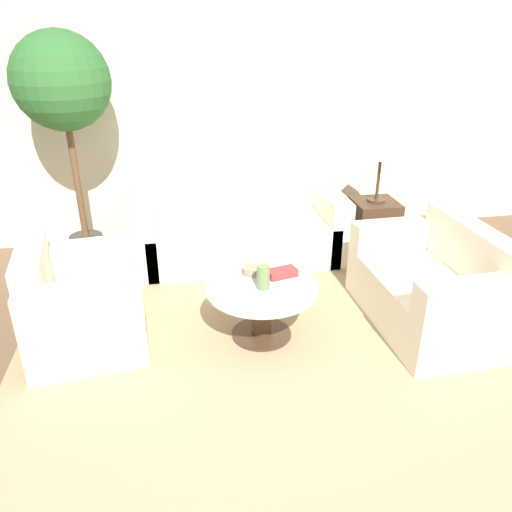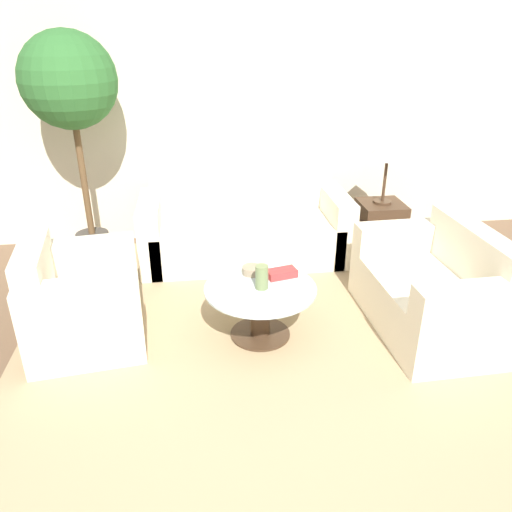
# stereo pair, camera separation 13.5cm
# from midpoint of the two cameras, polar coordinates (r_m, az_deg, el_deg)

# --- Properties ---
(ground_plane) EXTENTS (14.00, 14.00, 0.00)m
(ground_plane) POSITION_cam_midpoint_polar(r_m,az_deg,el_deg) (3.20, 1.28, -17.46)
(ground_plane) COLOR brown
(wall_back) EXTENTS (10.00, 0.06, 2.60)m
(wall_back) POSITION_cam_midpoint_polar(r_m,az_deg,el_deg) (5.30, -4.69, 15.75)
(wall_back) COLOR beige
(wall_back) RESTS_ON ground_plane
(rug) EXTENTS (3.60, 3.75, 0.01)m
(rug) POSITION_cam_midpoint_polar(r_m,az_deg,el_deg) (3.85, -0.39, -8.95)
(rug) COLOR tan
(rug) RESTS_ON ground_plane
(sofa_main) EXTENTS (2.01, 0.85, 0.82)m
(sofa_main) POSITION_cam_midpoint_polar(r_m,az_deg,el_deg) (5.00, -2.67, 3.02)
(sofa_main) COLOR beige
(sofa_main) RESTS_ON ground_plane
(armchair) EXTENTS (0.89, 1.00, 0.78)m
(armchair) POSITION_cam_midpoint_polar(r_m,az_deg,el_deg) (3.87, -20.71, -5.69)
(armchair) COLOR beige
(armchair) RESTS_ON ground_plane
(loveseat) EXTENTS (0.85, 1.32, 0.80)m
(loveseat) POSITION_cam_midpoint_polar(r_m,az_deg,el_deg) (4.10, 18.93, -3.69)
(loveseat) COLOR beige
(loveseat) RESTS_ON ground_plane
(coffee_table) EXTENTS (0.82, 0.82, 0.41)m
(coffee_table) POSITION_cam_midpoint_polar(r_m,az_deg,el_deg) (3.71, -0.40, -5.58)
(coffee_table) COLOR #422D1E
(coffee_table) RESTS_ON ground_plane
(side_table) EXTENTS (0.43, 0.43, 0.53)m
(side_table) POSITION_cam_midpoint_polar(r_m,az_deg,el_deg) (5.25, 12.54, 3.37)
(side_table) COLOR #422D1E
(side_table) RESTS_ON ground_plane
(table_lamp) EXTENTS (0.35, 0.35, 0.68)m
(table_lamp) POSITION_cam_midpoint_polar(r_m,az_deg,el_deg) (5.01, 13.42, 12.01)
(table_lamp) COLOR #422D1E
(table_lamp) RESTS_ON side_table
(potted_plant) EXTENTS (0.83, 0.83, 2.13)m
(potted_plant) POSITION_cam_midpoint_polar(r_m,az_deg,el_deg) (4.78, -22.01, 17.08)
(potted_plant) COLOR #3D3833
(potted_plant) RESTS_ON ground_plane
(vase) EXTENTS (0.09, 0.09, 0.18)m
(vase) POSITION_cam_midpoint_polar(r_m,az_deg,el_deg) (3.59, -0.26, -2.42)
(vase) COLOR #6B7A4C
(vase) RESTS_ON coffee_table
(bowl) EXTENTS (0.15, 0.15, 0.06)m
(bowl) POSITION_cam_midpoint_polar(r_m,az_deg,el_deg) (3.81, -1.49, -1.65)
(bowl) COLOR gray
(bowl) RESTS_ON coffee_table
(book_stack) EXTENTS (0.24, 0.17, 0.06)m
(book_stack) POSITION_cam_midpoint_polar(r_m,az_deg,el_deg) (3.78, 1.97, -1.94)
(book_stack) COLOR #BC3333
(book_stack) RESTS_ON coffee_table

